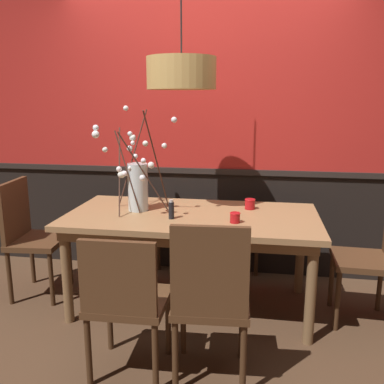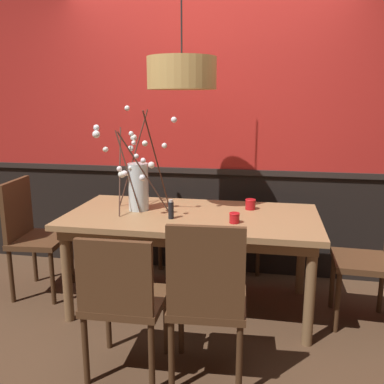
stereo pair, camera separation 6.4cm
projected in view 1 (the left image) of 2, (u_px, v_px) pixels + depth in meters
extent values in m
plane|color=#4C3321|center=(192.00, 305.00, 3.29)|extent=(24.00, 24.00, 0.00)
cube|color=black|center=(206.00, 221.00, 3.95)|extent=(4.68, 0.12, 0.94)
cube|color=black|center=(206.00, 170.00, 3.84)|extent=(4.68, 0.14, 0.05)
cube|color=#B2231E|center=(207.00, 73.00, 3.66)|extent=(4.68, 0.12, 1.77)
cube|color=#997047|center=(192.00, 217.00, 3.13)|extent=(1.88, 0.95, 0.04)
cube|color=brown|center=(192.00, 224.00, 3.15)|extent=(1.78, 0.84, 0.08)
cylinder|color=brown|center=(67.00, 276.00, 2.98)|extent=(0.07, 0.07, 0.71)
cylinder|color=brown|center=(311.00, 294.00, 2.71)|extent=(0.07, 0.07, 0.71)
cylinder|color=brown|center=(105.00, 241.00, 3.72)|extent=(0.07, 0.07, 0.71)
cylinder|color=brown|center=(300.00, 252.00, 3.45)|extent=(0.07, 0.07, 0.71)
cube|color=#4C301C|center=(235.00, 223.00, 3.95)|extent=(0.48, 0.47, 0.04)
cube|color=#4C301C|center=(235.00, 194.00, 4.09)|extent=(0.43, 0.07, 0.44)
cylinder|color=#412917|center=(256.00, 254.00, 3.81)|extent=(0.04, 0.04, 0.42)
cylinder|color=#412917|center=(214.00, 253.00, 3.84)|extent=(0.04, 0.04, 0.42)
cylinder|color=#412917|center=(254.00, 241.00, 4.17)|extent=(0.04, 0.04, 0.42)
cylinder|color=#412917|center=(215.00, 240.00, 4.20)|extent=(0.04, 0.04, 0.42)
cube|color=#4C301C|center=(363.00, 261.00, 2.98)|extent=(0.43, 0.44, 0.04)
cylinder|color=#412917|center=(337.00, 301.00, 2.90)|extent=(0.04, 0.04, 0.44)
cylinder|color=#412917|center=(331.00, 279.00, 3.25)|extent=(0.04, 0.04, 0.44)
cylinder|color=#412917|center=(380.00, 283.00, 3.17)|extent=(0.04, 0.04, 0.44)
cube|color=#4C301C|center=(129.00, 301.00, 2.43)|extent=(0.46, 0.43, 0.04)
cube|color=#4C301C|center=(118.00, 278.00, 2.20)|extent=(0.42, 0.05, 0.42)
cylinder|color=#412917|center=(110.00, 319.00, 2.68)|extent=(0.04, 0.04, 0.42)
cylinder|color=#412917|center=(168.00, 323.00, 2.63)|extent=(0.04, 0.04, 0.42)
cylinder|color=#412917|center=(88.00, 352.00, 2.33)|extent=(0.04, 0.04, 0.42)
cylinder|color=#412917|center=(155.00, 358.00, 2.28)|extent=(0.04, 0.04, 0.42)
cube|color=#4C301C|center=(211.00, 302.00, 2.38)|extent=(0.46, 0.45, 0.04)
cube|color=#4C301C|center=(210.00, 272.00, 2.14)|extent=(0.41, 0.06, 0.50)
cylinder|color=#412917|center=(183.00, 322.00, 2.63)|extent=(0.04, 0.04, 0.44)
cylinder|color=#412917|center=(242.00, 325.00, 2.60)|extent=(0.04, 0.04, 0.44)
cylinder|color=#412917|center=(175.00, 357.00, 2.28)|extent=(0.04, 0.04, 0.44)
cylinder|color=#412917|center=(243.00, 361.00, 2.24)|extent=(0.04, 0.04, 0.44)
cube|color=#4C301C|center=(181.00, 220.00, 4.02)|extent=(0.45, 0.44, 0.04)
cube|color=#4C301C|center=(186.00, 190.00, 4.15)|extent=(0.41, 0.05, 0.46)
cylinder|color=#412917|center=(197.00, 251.00, 3.87)|extent=(0.04, 0.04, 0.43)
cylinder|color=#412917|center=(158.00, 248.00, 3.94)|extent=(0.04, 0.04, 0.43)
cylinder|color=#412917|center=(203.00, 238.00, 4.22)|extent=(0.04, 0.04, 0.43)
cylinder|color=#412917|center=(168.00, 236.00, 4.29)|extent=(0.04, 0.04, 0.43)
cube|color=#4C301C|center=(39.00, 241.00, 3.40)|extent=(0.44, 0.49, 0.04)
cube|color=#4C301C|center=(15.00, 210.00, 3.36)|extent=(0.07, 0.44, 0.48)
cylinder|color=#412917|center=(70.00, 260.00, 3.63)|extent=(0.04, 0.04, 0.44)
cylinder|color=#412917|center=(51.00, 279.00, 3.25)|extent=(0.04, 0.04, 0.44)
cylinder|color=#412917|center=(32.00, 259.00, 3.66)|extent=(0.04, 0.04, 0.44)
cylinder|color=#412917|center=(10.00, 278.00, 3.27)|extent=(0.04, 0.04, 0.44)
cylinder|color=silver|center=(138.00, 187.00, 3.20)|extent=(0.16, 0.16, 0.37)
cylinder|color=silver|center=(138.00, 205.00, 3.23)|extent=(0.14, 0.14, 0.08)
cylinder|color=#472D23|center=(145.00, 175.00, 2.97)|extent=(0.34, 0.19, 0.63)
sphere|color=white|center=(145.00, 144.00, 2.79)|extent=(0.04, 0.04, 0.04)
sphere|color=white|center=(143.00, 161.00, 2.91)|extent=(0.04, 0.04, 0.04)
sphere|color=white|center=(143.00, 178.00, 2.97)|extent=(0.05, 0.05, 0.05)
cylinder|color=#472D23|center=(133.00, 158.00, 3.30)|extent=(0.23, 0.12, 0.77)
sphere|color=white|center=(130.00, 134.00, 3.31)|extent=(0.04, 0.04, 0.04)
sphere|color=white|center=(136.00, 156.00, 3.29)|extent=(0.04, 0.04, 0.04)
sphere|color=white|center=(133.00, 138.00, 3.32)|extent=(0.05, 0.05, 0.05)
sphere|color=white|center=(126.00, 108.00, 3.36)|extent=(0.04, 0.04, 0.04)
sphere|color=white|center=(133.00, 143.00, 3.30)|extent=(0.04, 0.04, 0.04)
sphere|color=white|center=(130.00, 148.00, 3.32)|extent=(0.05, 0.05, 0.05)
cylinder|color=#472D23|center=(157.00, 162.00, 3.09)|extent=(0.10, 0.37, 0.77)
sphere|color=white|center=(164.00, 146.00, 3.03)|extent=(0.04, 0.04, 0.04)
sphere|color=white|center=(151.00, 165.00, 3.12)|extent=(0.05, 0.05, 0.05)
sphere|color=white|center=(174.00, 120.00, 2.93)|extent=(0.04, 0.04, 0.04)
cylinder|color=#472D23|center=(119.00, 171.00, 3.13)|extent=(0.10, 0.33, 0.63)
sphere|color=white|center=(119.00, 169.00, 3.11)|extent=(0.04, 0.04, 0.04)
sphere|color=white|center=(124.00, 173.00, 3.15)|extent=(0.04, 0.04, 0.04)
sphere|color=white|center=(96.00, 134.00, 3.04)|extent=(0.06, 0.06, 0.06)
sphere|color=white|center=(105.00, 150.00, 3.09)|extent=(0.04, 0.04, 0.04)
sphere|color=white|center=(121.00, 174.00, 3.12)|extent=(0.06, 0.06, 0.06)
sphere|color=white|center=(96.00, 128.00, 3.06)|extent=(0.05, 0.05, 0.05)
cylinder|color=#472D23|center=(127.00, 172.00, 3.11)|extent=(0.20, 0.06, 0.62)
sphere|color=white|center=(130.00, 168.00, 3.11)|extent=(0.03, 0.03, 0.03)
sphere|color=white|center=(129.00, 174.00, 3.16)|extent=(0.04, 0.04, 0.04)
sphere|color=white|center=(124.00, 174.00, 3.11)|extent=(0.04, 0.04, 0.04)
cylinder|color=red|center=(235.00, 218.00, 2.90)|extent=(0.07, 0.07, 0.07)
torus|color=red|center=(235.00, 213.00, 2.89)|extent=(0.08, 0.08, 0.01)
cylinder|color=silver|center=(235.00, 219.00, 2.90)|extent=(0.05, 0.05, 0.04)
cylinder|color=red|center=(250.00, 204.00, 3.26)|extent=(0.08, 0.08, 0.08)
torus|color=red|center=(250.00, 199.00, 3.25)|extent=(0.08, 0.08, 0.01)
cylinder|color=silver|center=(250.00, 206.00, 3.26)|extent=(0.06, 0.06, 0.04)
cylinder|color=black|center=(171.00, 210.00, 2.99)|extent=(0.04, 0.04, 0.12)
cylinder|color=beige|center=(171.00, 201.00, 2.98)|extent=(0.03, 0.03, 0.02)
cylinder|color=tan|center=(181.00, 73.00, 3.00)|extent=(0.51, 0.51, 0.23)
sphere|color=#F9EAB7|center=(181.00, 78.00, 3.00)|extent=(0.14, 0.14, 0.14)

